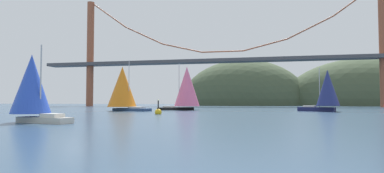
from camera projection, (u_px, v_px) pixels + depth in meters
ground_plane at (76, 127)px, 26.67m from camera, size 360.00×360.00×0.00m
headland_right at (367, 106)px, 145.05m from camera, size 75.44×44.00×43.15m
headland_center at (243, 105)px, 157.13m from camera, size 62.49×44.00×44.50m
suspension_bridge at (222, 56)px, 120.09m from camera, size 144.53×6.00×42.90m
sailboat_orange_sail at (123, 88)px, 69.53m from camera, size 10.89×7.73×10.79m
sailboat_blue_spinnaker at (32, 86)px, 32.17m from camera, size 7.48×4.62×7.66m
sailboat_pink_spinnaker at (186, 87)px, 75.44m from camera, size 10.67×7.70×10.83m
sailboat_navy_sail at (327, 89)px, 64.86m from camera, size 8.69×6.25×8.90m
channel_buoy at (158, 112)px, 51.80m from camera, size 1.10×1.10×2.64m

